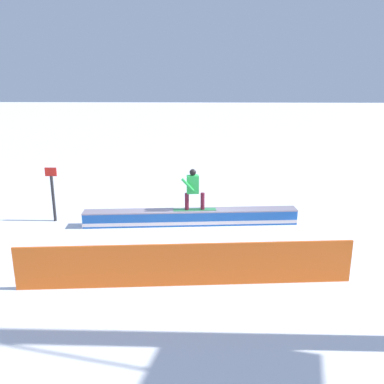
% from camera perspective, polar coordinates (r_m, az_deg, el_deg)
% --- Properties ---
extents(ground_plane, '(120.00, 120.00, 0.00)m').
position_cam_1_polar(ground_plane, '(14.27, -0.17, -4.49)').
color(ground_plane, white).
extents(grind_box, '(7.31, 1.11, 0.53)m').
position_cam_1_polar(grind_box, '(14.18, -0.17, -3.58)').
color(grind_box, blue).
rests_on(grind_box, ground_plane).
extents(snowboarder, '(1.47, 0.47, 1.43)m').
position_cam_1_polar(snowboarder, '(13.87, 0.16, 0.53)').
color(snowboarder, '#30884E').
rests_on(snowboarder, grind_box).
extents(safety_fence, '(8.16, 0.70, 1.10)m').
position_cam_1_polar(safety_fence, '(10.17, -0.84, -10.01)').
color(safety_fence, orange).
rests_on(safety_fence, ground_plane).
extents(trail_marker, '(0.40, 0.10, 1.92)m').
position_cam_1_polar(trail_marker, '(15.09, -18.66, -0.09)').
color(trail_marker, '#262628').
rests_on(trail_marker, ground_plane).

